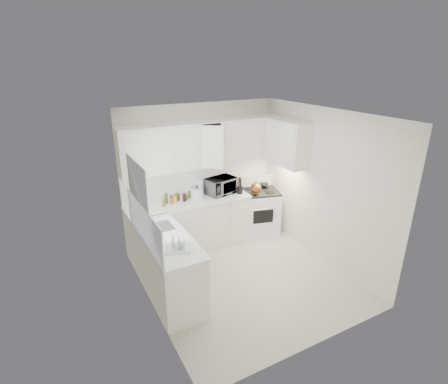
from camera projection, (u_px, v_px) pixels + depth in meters
floor at (244, 278)px, 5.56m from camera, size 3.20×3.20×0.00m
ceiling at (249, 115)px, 4.63m from camera, size 3.20×3.20×0.00m
wall_back at (201, 174)px, 6.41m from camera, size 3.00×0.00×3.00m
wall_front at (323, 254)px, 3.78m from camera, size 3.00×0.00×3.00m
wall_left at (147, 225)px, 4.43m from camera, size 0.00×3.20×3.20m
wall_right at (323, 187)px, 5.75m from camera, size 0.00×3.20×3.20m
window_blinds at (139, 198)px, 4.64m from camera, size 0.06×0.96×1.06m
lower_cabinets_back at (190, 226)px, 6.30m from camera, size 2.22×0.60×0.90m
lower_cabinets_left at (168, 268)px, 5.04m from camera, size 0.60×1.60×0.90m
countertop_back at (189, 202)px, 6.12m from camera, size 2.24×0.64×0.05m
countertop_left at (166, 239)px, 4.87m from camera, size 0.64×1.62×0.05m
backsplash_back at (201, 178)px, 6.43m from camera, size 2.98×0.02×0.55m
backsplash_left at (144, 224)px, 4.63m from camera, size 0.02×1.60×0.55m
upper_cabinets_back at (205, 166)px, 6.20m from camera, size 3.00×0.33×0.80m
upper_cabinets_right at (285, 165)px, 6.28m from camera, size 0.33×0.90×0.80m
sink at (158, 220)px, 5.11m from camera, size 0.42×0.38×0.30m
stove at (258, 206)px, 6.86m from camera, size 0.87×0.78×1.14m
tea_kettle at (256, 187)px, 6.48m from camera, size 0.31×0.29×0.23m
frying_pan at (262, 183)px, 6.93m from camera, size 0.30×0.44×0.04m
microwave at (221, 184)px, 6.39m from camera, size 0.60×0.43×0.37m
rice_cooker at (197, 192)px, 6.22m from camera, size 0.27×0.27×0.23m
paper_towel at (200, 187)px, 6.37m from camera, size 0.12×0.12×0.27m
utensil_crock at (240, 185)px, 6.39m from camera, size 0.12×0.12×0.33m
dish_rack at (174, 241)px, 4.53m from camera, size 0.48×0.42×0.22m
spice_left_0 at (161, 200)px, 5.99m from camera, size 0.06×0.06×0.13m
spice_left_1 at (167, 201)px, 5.95m from camera, size 0.06×0.06×0.13m
spice_left_2 at (170, 198)px, 6.06m from camera, size 0.06×0.06×0.13m
spice_left_3 at (175, 199)px, 6.02m from camera, size 0.06×0.06×0.13m
spice_left_4 at (178, 197)px, 6.12m from camera, size 0.06×0.06×0.13m
spice_left_5 at (183, 198)px, 6.08m from camera, size 0.06×0.06×0.13m
spice_left_6 at (185, 195)px, 6.19m from camera, size 0.06×0.06×0.13m
spice_left_7 at (191, 196)px, 6.15m from camera, size 0.06×0.06×0.13m
sauce_right_0 at (232, 184)px, 6.64m from camera, size 0.06×0.06×0.19m
sauce_right_1 at (236, 185)px, 6.62m from camera, size 0.06×0.06×0.19m
sauce_right_2 at (237, 183)px, 6.69m from camera, size 0.06×0.06×0.19m
sauce_right_3 at (241, 184)px, 6.67m from camera, size 0.06×0.06×0.19m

